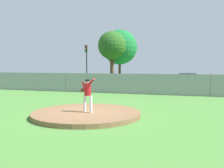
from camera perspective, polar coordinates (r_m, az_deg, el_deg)
ground_plane at (r=17.91m, az=1.68°, el=-3.65°), size 80.00×80.00×0.00m
asphalt_strip at (r=26.14m, az=6.69°, el=-1.18°), size 44.00×7.00×0.01m
pitchers_mound at (r=12.30m, az=-5.91°, el=-6.81°), size 5.28×5.28×0.21m
pitcher_youth at (r=12.00m, az=-5.66°, el=-1.83°), size 0.81×0.34×1.65m
baseball at (r=12.37m, az=-9.83°, el=-6.10°), size 0.07×0.07×0.07m
chainlink_fence at (r=21.68m, az=4.52°, el=0.05°), size 32.07×0.07×1.86m
parked_car_champagne at (r=25.89m, az=8.14°, el=0.46°), size 1.91×4.65×1.60m
parked_car_teal at (r=25.39m, az=16.97°, el=0.37°), size 1.79×4.66×1.72m
traffic_light_near at (r=32.65m, az=-5.91°, el=6.00°), size 0.28×0.46×5.11m
tree_tall_centre at (r=35.17m, az=-0.01°, el=8.78°), size 3.94×3.94×7.27m
tree_bushy_near at (r=37.52m, az=1.78°, el=8.45°), size 5.20×5.20×7.82m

